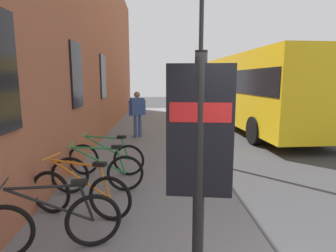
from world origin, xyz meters
name	(u,v)px	position (x,y,z in m)	size (l,w,h in m)	color
ground	(244,161)	(6.00, -1.00, 0.00)	(60.00, 60.00, 0.00)	#38383A
sidewalk_pavement	(150,144)	(8.00, 1.75, 0.06)	(24.00, 3.50, 0.12)	slate
station_facade	(93,41)	(8.99, 3.80, 3.67)	(22.00, 0.65, 7.34)	#9E563D
bicycle_beside_lamp	(51,224)	(1.65, 2.83, 0.51)	(0.61, 1.73, 0.97)	black
bicycle_under_window	(80,194)	(2.60, 2.72, 0.51)	(0.63, 1.72, 0.97)	black
bicycle_far_end	(98,173)	(3.60, 2.63, 0.51)	(0.48, 1.77, 0.97)	black
bicycle_by_door	(106,159)	(4.59, 2.65, 0.51)	(0.48, 1.77, 0.97)	black
transit_info_sign	(199,150)	(0.59, 1.14, 1.72)	(0.15, 0.56, 2.40)	black
city_bus	(252,88)	(11.43, -3.00, 1.92)	(10.62, 3.08, 3.35)	yellow
pedestrian_near_bus	(137,110)	(8.86, 2.22, 1.18)	(0.41, 0.62, 1.73)	#334C8C
street_lamp	(201,43)	(6.00, 0.30, 3.24)	(0.28, 0.28, 5.28)	#333338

